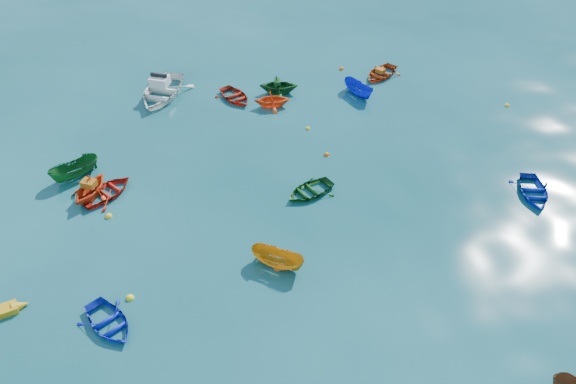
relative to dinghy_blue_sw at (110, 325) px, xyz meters
name	(u,v)px	position (x,y,z in m)	size (l,w,h in m)	color
ground	(321,263)	(9.88, 0.55, 0.00)	(160.00, 160.00, 0.00)	#093D44
dinghy_blue_sw	(110,325)	(0.00, 0.00, 0.00)	(2.07, 2.90, 0.60)	#0F21BE
dinghy_blue_se	(532,194)	(22.63, 1.63, 0.00)	(2.17, 3.03, 0.63)	#0D24A4
dinghy_orange_w	(92,196)	(-0.20, 8.98, 0.00)	(2.31, 2.68, 1.41)	#E64115
sampan_yellow_mid	(278,265)	(7.88, 1.03, 0.00)	(1.02, 2.71, 1.05)	#C47C11
dinghy_green_e	(309,193)	(11.10, 5.53, 0.00)	(2.04, 2.85, 0.59)	#104715
dinghy_red_nw	(108,195)	(0.62, 8.88, 0.00)	(2.19, 3.05, 0.63)	#B5180F
dinghy_green_n	(279,93)	(12.76, 16.31, 0.00)	(2.26, 2.63, 1.38)	#10451A
dinghy_red_ne	(380,76)	(20.50, 16.30, 0.00)	(2.22, 3.10, 0.64)	#BD3C0F
sampan_blue_far	(358,95)	(17.89, 14.36, 0.00)	(1.01, 2.68, 1.04)	#0F20C5
dinghy_red_far	(235,99)	(9.68, 16.45, 0.00)	(2.09, 2.92, 0.61)	#A41B0D
dinghy_orange_far	(272,106)	(11.82, 14.76, 0.00)	(2.04, 2.37, 1.25)	#E94A15
sampan_green_far	(77,177)	(-0.92, 11.02, 0.00)	(1.10, 2.91, 1.13)	#135421
motorboat_white	(162,96)	(5.01, 18.42, 0.00)	(3.51, 4.90, 1.62)	white
tarp_orange_a	(89,183)	(-0.17, 9.02, 0.88)	(0.74, 0.56, 0.36)	#B35B12
tarp_green_b	(277,82)	(12.67, 16.34, 0.84)	(0.60, 0.46, 0.29)	#10431C
tarp_orange_b	(380,70)	(20.41, 16.25, 0.47)	(0.60, 0.46, 0.29)	#B95E13
buoy_ye_b	(130,298)	(0.99, 1.22, 0.00)	(0.37, 0.37, 0.37)	yellow
buoy_or_c	(278,268)	(7.81, 0.86, 0.00)	(0.39, 0.39, 0.39)	#D2510B
buoy_ye_c	(308,129)	(13.16, 11.49, 0.00)	(0.29, 0.29, 0.29)	yellow
buoy_or_d	(327,155)	(13.28, 8.52, 0.00)	(0.34, 0.34, 0.34)	#E75A0C
buoy_ye_d	(109,217)	(0.52, 7.04, 0.00)	(0.37, 0.37, 0.37)	yellow
buoy_or_e	(341,69)	(18.19, 18.09, 0.00)	(0.36, 0.36, 0.36)	#DE5A0C
buoy_ye_e	(507,106)	(26.78, 9.87, 0.00)	(0.32, 0.32, 0.32)	yellow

